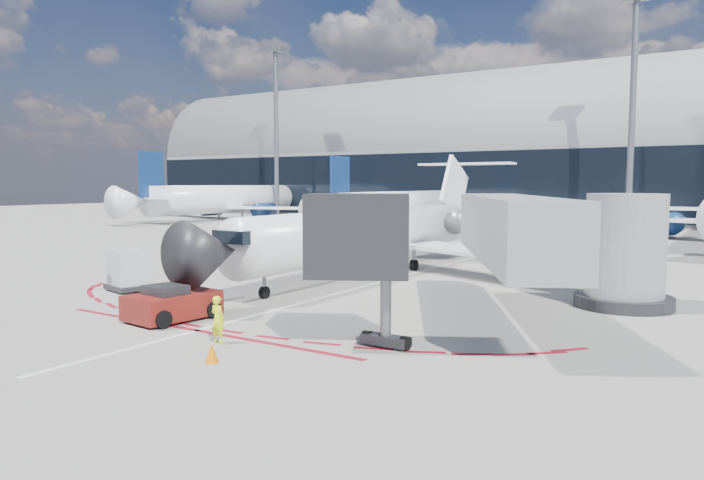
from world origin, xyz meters
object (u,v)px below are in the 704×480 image
Objects in this scene: uld_container at (129,271)px; pushback_tug at (172,304)px; regional_jet at (381,230)px; ramp_worker at (218,320)px.

pushback_tug is at bearing -12.37° from uld_container.
regional_jet is 14.37m from uld_container.
ramp_worker is at bearing -77.35° from regional_jet.
uld_container is (-10.95, 5.09, 0.19)m from ramp_worker.
regional_jet reaches higher than ramp_worker.
pushback_tug is 4.37m from ramp_worker.
uld_container is (-7.00, -12.46, -1.46)m from regional_jet.
regional_jet reaches higher than pushback_tug.
regional_jet is at bearing -72.65° from ramp_worker.
ramp_worker reaches higher than pushback_tug.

